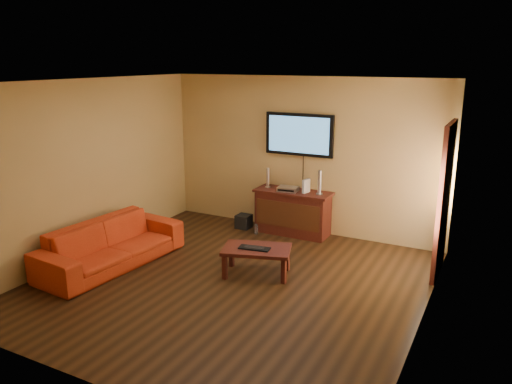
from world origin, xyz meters
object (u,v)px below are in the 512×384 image
Objects in this scene: sofa at (111,237)px; subwoofer at (244,221)px; coffee_table at (257,252)px; bottle at (256,229)px; game_console at (306,186)px; television at (299,135)px; av_receiver at (288,189)px; keyboard at (254,248)px; speaker_right at (320,183)px; media_console at (293,212)px; speaker_left at (268,178)px.

subwoofer is at bearing -16.14° from sofa.
bottle is at bearing 117.56° from coffee_table.
sofa is 9.56× the size of game_console.
television is 0.95m from av_receiver.
keyboard is at bearing -56.33° from subwoofer.
coffee_table is (0.23, -2.04, -1.37)m from television.
keyboard is at bearing -63.49° from bottle.
speaker_right reaches higher than bottle.
media_console is 0.74m from speaker_right.
subwoofer is at bearing -157.33° from speaker_left.
television is 6.51× the size of bottle.
sofa is (-2.07, -0.68, 0.09)m from coffee_table.
television is at bearing 90.00° from media_console.
sofa is at bearing -117.74° from speaker_left.
television is 1.87m from subwoofer.
speaker_left is at bearing 111.62° from coffee_table.
speaker_right is 1.62m from subwoofer.
coffee_table is 2.35× the size of keyboard.
media_console is 0.43m from av_receiver.
game_console is at bearing 2.34° from av_receiver.
speaker_right is at bearing 17.67° from game_console.
media_console is 5.42× the size of subwoofer.
bottle is (0.35, -0.19, -0.04)m from subwoofer.
television is 3.50× the size of speaker_left.
speaker_left is 2.10m from keyboard.
game_console is (0.24, -0.00, 0.50)m from media_console.
av_receiver is at bearing 30.11° from bottle.
television is 1.14× the size of coffee_table.
media_console is 3.81× the size of speaker_left.
bottle is at bearing -155.73° from av_receiver.
speaker_right is at bearing -37.23° from sofa.
television reaches higher than bottle.
subwoofer is at bearing 122.92° from keyboard.
sofa reaches higher than av_receiver.
sofa is at bearing -114.15° from game_console.
bottle is (-0.55, -0.32, -0.30)m from media_console.
media_console is at bearing -164.98° from game_console.
coffee_table is at bearing -68.38° from speaker_left.
speaker_left is (-0.50, 0.03, 0.54)m from media_console.
sofa reaches higher than keyboard.
speaker_right reaches higher than av_receiver.
av_receiver is 1.44× the size of game_console.
media_console is at bearing -179.18° from speaker_right.
speaker_left is at bearing 176.51° from media_console.
coffee_table is (0.23, -1.83, -0.04)m from media_console.
speaker_left reaches higher than av_receiver.
keyboard is at bearing -67.64° from sofa.
television is 2.68× the size of keyboard.
sofa is 4.91× the size of keyboard.
keyboard is at bearing -69.17° from speaker_left.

